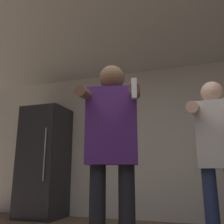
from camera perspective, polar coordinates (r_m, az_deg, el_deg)
wall_back at (r=4.32m, az=10.95°, el=-6.43°), size 7.00×0.06×2.55m
ceiling_slab at (r=3.26m, az=5.78°, el=20.43°), size 7.00×3.67×0.05m
refrigerator at (r=4.66m, az=-15.27°, el=-10.72°), size 0.74×0.70×1.90m
person_woman_foreground at (r=1.96m, az=-0.02°, el=-7.47°), size 0.52×0.52×1.62m
person_man_side at (r=2.36m, az=22.99°, el=-8.07°), size 0.44×0.50×1.56m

